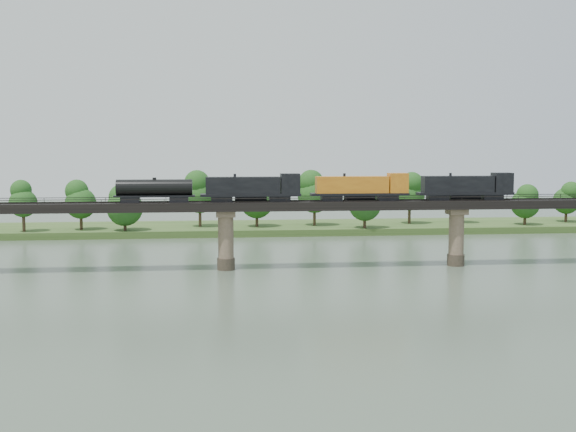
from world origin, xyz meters
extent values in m
plane|color=#3C4C3C|center=(0.00, 0.00, 0.00)|extent=(400.00, 400.00, 0.00)
cube|color=#335020|center=(0.00, 85.00, 0.80)|extent=(300.00, 24.00, 1.60)
cylinder|color=#473A2D|center=(0.00, 30.00, 1.00)|extent=(3.00, 3.00, 2.00)
cylinder|color=#856B57|center=(0.00, 30.00, 5.50)|extent=(2.60, 2.60, 9.00)
cube|color=#856B57|center=(0.00, 30.00, 9.50)|extent=(3.20, 3.20, 1.00)
cylinder|color=#473A2D|center=(40.00, 30.00, 1.00)|extent=(3.00, 3.00, 2.00)
cylinder|color=#856B57|center=(40.00, 30.00, 5.50)|extent=(2.60, 2.60, 9.00)
cube|color=#856B57|center=(40.00, 30.00, 9.50)|extent=(3.20, 3.20, 1.00)
cube|color=black|center=(0.00, 30.00, 10.75)|extent=(220.00, 5.00, 1.50)
cube|color=black|center=(0.00, 29.25, 11.58)|extent=(220.00, 0.12, 0.16)
cube|color=black|center=(0.00, 30.75, 11.58)|extent=(220.00, 0.12, 0.16)
cube|color=black|center=(0.00, 27.60, 12.20)|extent=(220.00, 0.10, 0.10)
cube|color=black|center=(0.00, 32.40, 12.20)|extent=(220.00, 0.10, 0.10)
cube|color=black|center=(0.00, 27.60, 11.85)|extent=(0.08, 0.08, 0.70)
cube|color=black|center=(0.00, 32.40, 11.85)|extent=(0.08, 0.08, 0.70)
cylinder|color=#382619|center=(-44.43, 76.31, 3.35)|extent=(0.70, 0.70, 3.51)
sphere|color=#154213|center=(-44.43, 76.31, 8.03)|extent=(6.31, 6.31, 6.31)
sphere|color=#154213|center=(-44.43, 76.31, 10.96)|extent=(4.73, 4.73, 4.73)
cylinder|color=#382619|center=(-32.24, 78.84, 3.27)|extent=(0.70, 0.70, 3.34)
sphere|color=#154213|center=(-32.24, 78.84, 7.73)|extent=(7.18, 7.18, 7.18)
sphere|color=#154213|center=(-32.24, 78.84, 10.52)|extent=(5.39, 5.39, 5.39)
cylinder|color=#382619|center=(-22.01, 76.15, 3.01)|extent=(0.70, 0.70, 2.83)
sphere|color=#154213|center=(-22.01, 76.15, 6.78)|extent=(8.26, 8.26, 8.26)
sphere|color=#154213|center=(-22.01, 76.15, 9.14)|extent=(6.19, 6.19, 6.19)
cylinder|color=#382619|center=(-5.04, 82.68, 3.58)|extent=(0.70, 0.70, 3.96)
sphere|color=#154213|center=(-5.04, 82.68, 8.87)|extent=(8.07, 8.07, 8.07)
sphere|color=#154213|center=(-5.04, 82.68, 12.17)|extent=(6.05, 6.05, 6.05)
cylinder|color=#382619|center=(8.52, 81.14, 3.23)|extent=(0.70, 0.70, 3.27)
sphere|color=#154213|center=(8.52, 81.14, 7.59)|extent=(8.03, 8.03, 8.03)
sphere|color=#154213|center=(8.52, 81.14, 10.31)|extent=(6.02, 6.02, 6.02)
cylinder|color=#382619|center=(22.65, 82.31, 3.56)|extent=(0.70, 0.70, 3.92)
sphere|color=#154213|center=(22.65, 82.31, 8.79)|extent=(8.29, 8.29, 8.29)
sphere|color=#154213|center=(22.65, 82.31, 12.05)|extent=(6.21, 6.21, 6.21)
cylinder|color=#382619|center=(33.59, 75.35, 3.11)|extent=(0.70, 0.70, 3.02)
sphere|color=#154213|center=(33.59, 75.35, 7.15)|extent=(7.74, 7.74, 7.74)
sphere|color=#154213|center=(33.59, 75.35, 9.67)|extent=(5.80, 5.80, 5.80)
cylinder|color=#382619|center=(46.81, 84.03, 3.50)|extent=(0.70, 0.70, 3.80)
sphere|color=#154213|center=(46.81, 84.03, 8.56)|extent=(7.47, 7.47, 7.47)
sphere|color=#154213|center=(46.81, 84.03, 11.73)|extent=(5.60, 5.60, 5.60)
cylinder|color=#382619|center=(60.48, 84.26, 3.29)|extent=(0.70, 0.70, 3.38)
sphere|color=#154213|center=(60.48, 84.26, 7.80)|extent=(6.23, 6.23, 6.23)
sphere|color=#154213|center=(60.48, 84.26, 10.62)|extent=(4.67, 4.67, 4.67)
cylinder|color=#382619|center=(74.35, 78.39, 2.99)|extent=(0.70, 0.70, 2.77)
sphere|color=#154213|center=(74.35, 78.39, 6.68)|extent=(7.04, 7.04, 7.04)
sphere|color=#154213|center=(74.35, 78.39, 8.99)|extent=(5.28, 5.28, 5.28)
cylinder|color=#382619|center=(87.62, 83.57, 3.07)|extent=(0.70, 0.70, 2.94)
sphere|color=#154213|center=(87.62, 83.57, 7.00)|extent=(6.73, 6.73, 6.73)
sphere|color=#154213|center=(87.62, 83.57, 9.45)|extent=(5.05, 5.05, 5.05)
cube|color=black|center=(46.24, 30.00, 11.99)|extent=(3.54, 2.12, 0.97)
cube|color=black|center=(36.51, 30.00, 11.99)|extent=(3.54, 2.12, 0.97)
cube|color=black|center=(41.37, 30.00, 12.61)|extent=(16.80, 2.65, 0.44)
cube|color=black|center=(40.05, 30.00, 14.24)|extent=(12.38, 2.39, 2.83)
cube|color=black|center=(48.01, 30.00, 14.51)|extent=(3.18, 2.65, 3.36)
cylinder|color=black|center=(41.37, 30.00, 12.12)|extent=(5.31, 1.24, 1.24)
cube|color=black|center=(27.67, 30.00, 11.99)|extent=(3.54, 2.12, 0.97)
cube|color=black|center=(17.94, 30.00, 11.99)|extent=(3.54, 2.12, 0.97)
cube|color=black|center=(22.80, 30.00, 12.61)|extent=(16.80, 2.65, 0.44)
cube|color=orange|center=(21.48, 30.00, 14.24)|extent=(12.38, 2.39, 2.83)
cube|color=orange|center=(29.44, 30.00, 14.51)|extent=(3.18, 2.65, 3.36)
cylinder|color=black|center=(22.80, 30.00, 12.12)|extent=(5.31, 1.24, 1.24)
cube|color=black|center=(9.10, 30.00, 11.99)|extent=(3.54, 2.12, 0.97)
cube|color=black|center=(-0.63, 30.00, 11.99)|extent=(3.54, 2.12, 0.97)
cube|color=black|center=(4.23, 30.00, 12.61)|extent=(16.80, 2.65, 0.44)
cube|color=black|center=(2.91, 30.00, 14.24)|extent=(12.38, 2.39, 2.83)
cube|color=black|center=(10.87, 30.00, 14.51)|extent=(3.18, 2.65, 3.36)
cylinder|color=black|center=(4.23, 30.00, 12.12)|extent=(5.31, 1.24, 1.24)
cube|color=black|center=(-7.71, 30.00, 11.99)|extent=(3.10, 1.95, 0.97)
cube|color=black|center=(-15.66, 30.00, 11.99)|extent=(3.10, 1.95, 0.97)
cube|color=black|center=(-11.68, 30.00, 12.56)|extent=(13.26, 2.12, 0.27)
cylinder|color=black|center=(-11.68, 30.00, 13.98)|extent=(12.38, 2.65, 2.65)
cylinder|color=black|center=(-11.68, 30.00, 15.39)|extent=(0.62, 0.62, 0.44)
camera|label=1|loc=(-2.49, -90.67, 20.63)|focal=45.00mm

